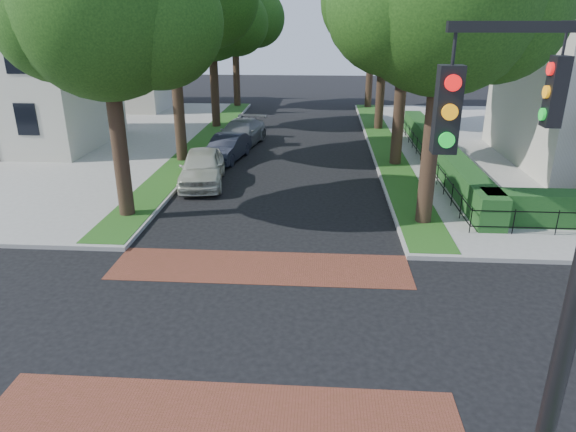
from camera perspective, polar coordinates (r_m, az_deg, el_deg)
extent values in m
plane|color=black|center=(12.87, -4.79, -12.12)|extent=(120.00, 120.00, 0.00)
cube|color=brown|center=(15.62, -3.07, -5.70)|extent=(9.00, 2.20, 0.01)
cube|color=brown|center=(10.38, -7.55, -21.73)|extent=(9.00, 2.20, 0.01)
cube|color=#224E16|center=(30.74, 10.66, 7.78)|extent=(1.60, 29.80, 0.02)
cube|color=#224E16|center=(31.35, -9.54, 8.11)|extent=(1.60, 29.80, 0.02)
cylinder|color=black|center=(18.31, 15.82, 10.20)|extent=(0.56, 0.56, 7.35)
sphere|color=#15340E|center=(18.75, 22.19, 20.49)|extent=(4.65, 4.65, 4.65)
sphere|color=#15340E|center=(17.58, 11.86, 21.89)|extent=(4.34, 4.34, 4.34)
cylinder|color=black|center=(26.09, 12.44, 13.92)|extent=(0.56, 0.56, 7.70)
sphere|color=#15340E|center=(26.53, 17.18, 21.59)|extent=(4.95, 4.95, 4.95)
sphere|color=#15340E|center=(25.53, 9.25, 22.47)|extent=(4.62, 4.62, 4.62)
cylinder|color=black|center=(35.02, 10.32, 14.91)|extent=(0.56, 0.56, 6.65)
sphere|color=#15340E|center=(34.84, 10.72, 20.66)|extent=(5.80, 5.80, 5.80)
sphere|color=#15340E|center=(35.34, 13.35, 19.82)|extent=(4.35, 4.35, 4.35)
sphere|color=#15340E|center=(34.52, 8.18, 20.30)|extent=(4.06, 4.06, 4.06)
sphere|color=#15340E|center=(36.29, 10.68, 21.45)|extent=(3.77, 3.77, 3.77)
cylinder|color=black|center=(43.93, 9.11, 16.39)|extent=(0.56, 0.56, 7.00)
sphere|color=#15340E|center=(43.80, 9.41, 21.22)|extent=(6.00, 6.00, 6.00)
sphere|color=#15340E|center=(44.27, 11.61, 20.56)|extent=(4.50, 4.50, 4.50)
sphere|color=#15340E|center=(43.50, 7.30, 20.93)|extent=(4.20, 4.20, 4.20)
sphere|color=#15340E|center=(45.31, 9.41, 21.84)|extent=(3.90, 3.90, 3.90)
cylinder|color=black|center=(19.38, -18.52, 9.95)|extent=(0.56, 0.56, 7.00)
sphere|color=#15340E|center=(19.08, -19.88, 20.87)|extent=(6.00, 6.00, 6.00)
sphere|color=#15340E|center=(18.80, -14.43, 20.21)|extent=(4.50, 4.50, 4.50)
sphere|color=#15340E|center=(19.52, -24.28, 19.40)|extent=(4.20, 4.20, 4.20)
cylinder|color=black|center=(26.80, -12.28, 14.49)|extent=(0.56, 0.56, 8.05)
cylinder|color=black|center=(35.56, -8.23, 15.29)|extent=(0.56, 0.56, 6.86)
sphere|color=#15340E|center=(35.40, -8.55, 21.13)|extent=(5.60, 5.60, 5.60)
sphere|color=#15340E|center=(35.41, -5.81, 20.60)|extent=(4.20, 4.20, 4.20)
sphere|color=#15340E|center=(35.52, -10.95, 20.51)|extent=(3.92, 3.92, 3.92)
sphere|color=#15340E|center=(36.75, -7.95, 21.93)|extent=(3.64, 3.64, 3.64)
cylinder|color=black|center=(44.37, -5.81, 16.68)|extent=(0.56, 0.56, 7.14)
sphere|color=#15340E|center=(44.24, -6.00, 21.55)|extent=(6.20, 6.20, 6.20)
sphere|color=#15340E|center=(44.29, -3.58, 21.10)|extent=(4.65, 4.65, 4.65)
sphere|color=#15340E|center=(44.33, -8.14, 21.08)|extent=(4.34, 4.34, 4.34)
sphere|color=#15340E|center=(45.77, -5.54, 22.17)|extent=(4.03, 4.03, 4.03)
cube|color=#17431A|center=(27.05, 16.54, 6.76)|extent=(1.00, 18.00, 1.20)
cube|color=beige|center=(33.64, -27.75, 12.53)|extent=(9.00, 8.00, 6.50)
cube|color=beige|center=(46.15, -18.82, 15.48)|extent=(9.00, 8.00, 6.50)
cube|color=black|center=(6.47, 26.36, 18.33)|extent=(2.00, 0.12, 0.12)
cube|color=black|center=(6.28, 17.28, 11.17)|extent=(0.28, 0.22, 1.00)
cylinder|color=red|center=(6.11, 17.87, 13.90)|extent=(0.18, 0.05, 0.18)
cylinder|color=orange|center=(6.16, 17.54, 10.96)|extent=(0.18, 0.05, 0.18)
cylinder|color=#0CB226|center=(6.22, 17.21, 8.06)|extent=(0.18, 0.05, 0.18)
cube|color=black|center=(8.48, 27.60, 12.12)|extent=(0.22, 0.28, 1.00)
cylinder|color=red|center=(8.40, 27.14, 14.35)|extent=(0.05, 0.18, 0.18)
cylinder|color=orange|center=(8.43, 26.77, 12.21)|extent=(0.05, 0.18, 0.18)
cylinder|color=#0CB226|center=(8.47, 26.42, 10.09)|extent=(0.05, 0.18, 0.18)
imported|color=beige|center=(23.48, -9.54, 5.37)|extent=(2.51, 4.89, 1.59)
imported|color=#1D212C|center=(27.47, -6.79, 7.55)|extent=(2.13, 4.31, 1.36)
imported|color=slate|center=(30.67, -5.32, 9.14)|extent=(2.93, 5.42, 1.49)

